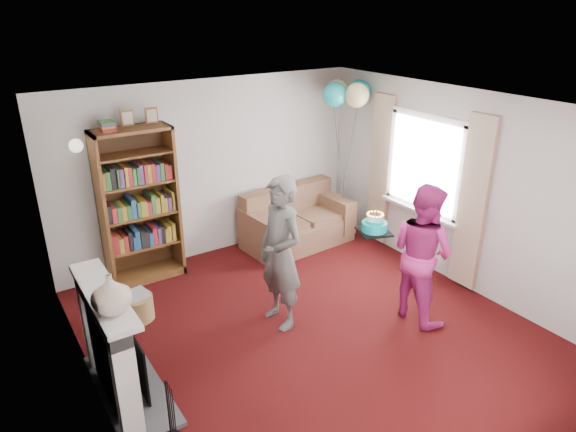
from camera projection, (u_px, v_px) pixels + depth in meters
ground at (314, 333)px, 5.74m from camera, size 5.00×5.00×0.00m
wall_back at (211, 169)px, 7.20m from camera, size 4.50×0.02×2.50m
wall_left at (89, 295)px, 4.12m from camera, size 0.02×5.00×2.50m
wall_right at (463, 190)px, 6.40m from camera, size 0.02×5.00×2.50m
ceiling at (319, 109)px, 4.77m from camera, size 4.50×5.00×0.01m
fireplace at (115, 350)px, 4.64m from camera, size 0.55×1.80×1.12m
window_bay at (423, 182)px, 6.85m from camera, size 0.14×2.02×2.20m
wall_sconce at (76, 146)px, 5.96m from camera, size 0.16×0.23×0.16m
bookcase at (138, 208)px, 6.57m from camera, size 0.96×0.42×2.24m
sofa at (295, 223)px, 7.79m from camera, size 1.60×0.85×0.85m
wicker_basket at (137, 307)px, 5.94m from camera, size 0.38×0.38×0.35m
person_striped at (280, 253)px, 5.61m from camera, size 0.46×0.66×1.76m
person_magenta at (422, 253)px, 5.77m from camera, size 0.63×0.80×1.63m
birthday_cake at (374, 227)px, 5.57m from camera, size 0.33×0.33×0.22m
balloons at (347, 93)px, 7.31m from camera, size 0.79×0.79×1.75m
mantel_vase at (111, 294)px, 4.06m from camera, size 0.41×0.41×0.33m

